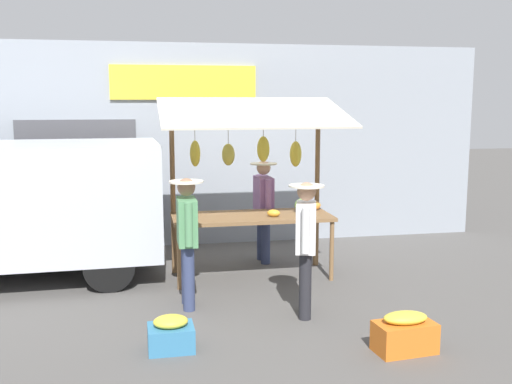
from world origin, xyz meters
TOP-DOWN VIEW (x-y plane):
  - ground_plane at (0.00, 0.00)m, footprint 40.00×40.00m
  - street_backdrop at (0.06, -2.20)m, footprint 9.00×0.30m
  - market_stall at (-0.04, -0.04)m, footprint 2.50×1.46m
  - vendor_with_sunhat at (-0.32, -0.75)m, footprint 0.40×0.67m
  - shopper_with_ponytail at (-0.32, 1.63)m, footprint 0.40×0.65m
  - shopper_in_striped_shirt at (0.98, 1.09)m, footprint 0.40×0.68m
  - produce_crate_near at (1.26, 2.31)m, footprint 0.46×0.37m
  - produce_crate_side at (-1.00, 2.81)m, footprint 0.62×0.39m

SIDE VIEW (x-z plane):
  - ground_plane at x=0.00m, z-range 0.00..0.00m
  - produce_crate_near at x=1.26m, z-range -0.02..0.34m
  - produce_crate_side at x=-1.00m, z-range -0.02..0.39m
  - shopper_with_ponytail at x=-0.32m, z-range 0.13..1.68m
  - vendor_with_sunhat at x=-0.32m, z-range 0.13..1.69m
  - shopper_in_striped_shirt at x=0.98m, z-range 0.13..1.69m
  - market_stall at x=-0.04m, z-range 0.29..2.79m
  - street_backdrop at x=0.06m, z-range 0.00..3.40m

